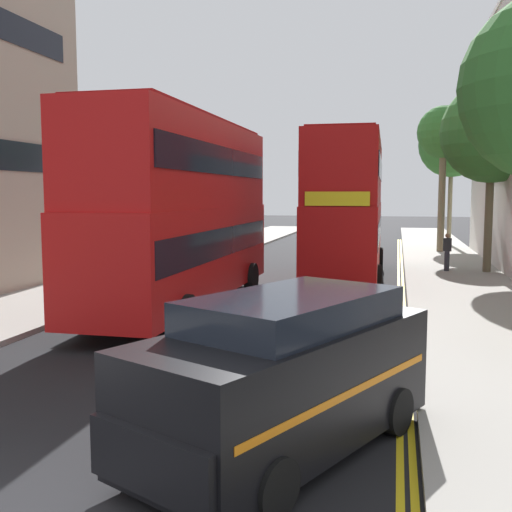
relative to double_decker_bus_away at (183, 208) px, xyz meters
The scene contains 11 objects.
sidewalk_right 9.73m from the double_decker_bus_away, 22.90° to the left, with size 4.00×80.00×0.14m, color #9E9991.
sidewalk_left 6.46m from the double_decker_bus_away, 141.09° to the left, with size 4.00×80.00×0.14m, color #9E9991.
kerb_line_outer 7.29m from the double_decker_bus_away, 14.01° to the left, with size 0.10×56.00×0.01m, color yellow.
kerb_line_inner 7.15m from the double_decker_bus_away, 14.35° to the left, with size 0.10×56.00×0.01m, color yellow.
double_decker_bus_away is the anchor object (origin of this frame).
double_decker_bus_oncoming 8.42m from the double_decker_bus_away, 59.76° to the left, with size 2.94×10.85×5.64m.
taxi_minivan 10.59m from the double_decker_bus_away, 62.97° to the right, with size 3.76×5.14×2.12m.
pedestrian_far 13.19m from the double_decker_bus_away, 50.53° to the left, with size 0.34×0.22×1.62m.
street_tree_mid 21.32m from the double_decker_bus_away, 65.80° to the left, with size 2.95×2.95×8.25m.
street_tree_far 26.31m from the double_decker_bus_away, 68.69° to the left, with size 4.20×4.20×8.57m.
street_tree_distant 14.48m from the double_decker_bus_away, 45.62° to the left, with size 4.22×4.22×7.96m.
Camera 1 is at (4.13, -4.48, 3.45)m, focal length 42.31 mm.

